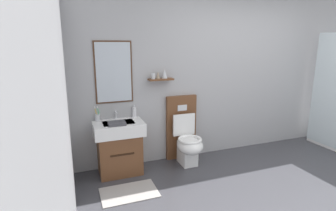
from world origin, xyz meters
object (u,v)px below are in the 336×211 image
at_px(vanity_sink_left, 119,146).
at_px(soap_dispenser, 134,112).
at_px(toothbrush_cup, 97,117).
at_px(toilet, 185,138).
at_px(folded_hand_towel, 117,123).

height_order(vanity_sink_left, soap_dispenser, soap_dispenser).
bearing_deg(soap_dispenser, toothbrush_cup, -178.90).
xyz_separation_m(toilet, folded_hand_towel, (-1.04, -0.12, 0.38)).
relative_size(toothbrush_cup, soap_dispenser, 1.13).
relative_size(vanity_sink_left, folded_hand_towel, 3.35).
bearing_deg(vanity_sink_left, soap_dispenser, 31.60).
bearing_deg(folded_hand_towel, soap_dispenser, 43.99).
height_order(toilet, toothbrush_cup, toilet).
xyz_separation_m(vanity_sink_left, toilet, (1.00, -0.01, -0.01)).
relative_size(toilet, soap_dispenser, 5.50).
height_order(toilet, soap_dispenser, toilet).
bearing_deg(folded_hand_towel, vanity_sink_left, 72.99).
xyz_separation_m(toilet, soap_dispenser, (-0.74, 0.17, 0.44)).
bearing_deg(vanity_sink_left, toothbrush_cup, 149.03).
bearing_deg(toothbrush_cup, vanity_sink_left, -30.97).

